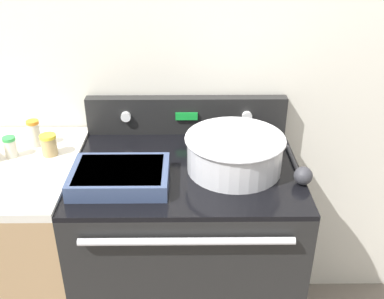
{
  "coord_description": "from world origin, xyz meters",
  "views": [
    {
      "loc": [
        0.01,
        -1.1,
        1.73
      ],
      "look_at": [
        0.02,
        0.33,
        0.97
      ],
      "focal_mm": 42.0,
      "sensor_mm": 36.0,
      "label": 1
    }
  ],
  "objects_px": {
    "mixing_bowl": "(235,151)",
    "casserole_dish": "(120,176)",
    "spice_jar_green_cap": "(10,147)",
    "spice_jar_yellow_cap": "(49,145)",
    "spice_jar_orange_cap": "(34,133)",
    "ladle": "(302,174)"
  },
  "relations": [
    {
      "from": "spice_jar_orange_cap",
      "to": "spice_jar_yellow_cap",
      "type": "bearing_deg",
      "value": -44.44
    },
    {
      "from": "casserole_dish",
      "to": "spice_jar_yellow_cap",
      "type": "xyz_separation_m",
      "value": [
        -0.29,
        0.19,
        0.02
      ]
    },
    {
      "from": "ladle",
      "to": "mixing_bowl",
      "type": "bearing_deg",
      "value": 160.09
    },
    {
      "from": "spice_jar_green_cap",
      "to": "spice_jar_yellow_cap",
      "type": "bearing_deg",
      "value": 5.28
    },
    {
      "from": "mixing_bowl",
      "to": "spice_jar_green_cap",
      "type": "xyz_separation_m",
      "value": [
        -0.82,
        0.08,
        -0.02
      ]
    },
    {
      "from": "mixing_bowl",
      "to": "ladle",
      "type": "xyz_separation_m",
      "value": [
        0.22,
        -0.08,
        -0.05
      ]
    },
    {
      "from": "ladle",
      "to": "spice_jar_yellow_cap",
      "type": "bearing_deg",
      "value": 169.18
    },
    {
      "from": "spice_jar_orange_cap",
      "to": "spice_jar_green_cap",
      "type": "relative_size",
      "value": 1.34
    },
    {
      "from": "ladle",
      "to": "spice_jar_orange_cap",
      "type": "relative_size",
      "value": 2.73
    },
    {
      "from": "ladle",
      "to": "spice_jar_green_cap",
      "type": "xyz_separation_m",
      "value": [
        -1.05,
        0.16,
        0.02
      ]
    },
    {
      "from": "ladle",
      "to": "spice_jar_yellow_cap",
      "type": "xyz_separation_m",
      "value": [
        -0.91,
        0.17,
        0.03
      ]
    },
    {
      "from": "spice_jar_yellow_cap",
      "to": "ladle",
      "type": "bearing_deg",
      "value": -10.82
    },
    {
      "from": "spice_jar_yellow_cap",
      "to": "spice_jar_green_cap",
      "type": "distance_m",
      "value": 0.14
    },
    {
      "from": "ladle",
      "to": "spice_jar_yellow_cap",
      "type": "relative_size",
      "value": 3.54
    },
    {
      "from": "spice_jar_yellow_cap",
      "to": "spice_jar_orange_cap",
      "type": "distance_m",
      "value": 0.11
    },
    {
      "from": "mixing_bowl",
      "to": "ladle",
      "type": "distance_m",
      "value": 0.24
    },
    {
      "from": "spice_jar_yellow_cap",
      "to": "spice_jar_orange_cap",
      "type": "relative_size",
      "value": 0.77
    },
    {
      "from": "casserole_dish",
      "to": "spice_jar_yellow_cap",
      "type": "bearing_deg",
      "value": 146.81
    },
    {
      "from": "spice_jar_green_cap",
      "to": "ladle",
      "type": "bearing_deg",
      "value": -8.72
    },
    {
      "from": "mixing_bowl",
      "to": "casserole_dish",
      "type": "height_order",
      "value": "mixing_bowl"
    },
    {
      "from": "casserole_dish",
      "to": "spice_jar_yellow_cap",
      "type": "distance_m",
      "value": 0.34
    },
    {
      "from": "mixing_bowl",
      "to": "casserole_dish",
      "type": "bearing_deg",
      "value": -166.4
    }
  ]
}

